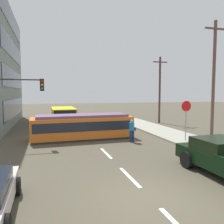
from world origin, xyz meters
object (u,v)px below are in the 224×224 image
(pedestrian_crossing, at_px, (132,129))
(city_bus, at_px, (63,115))
(utility_pole_mid, at_px, (160,89))
(traffic_light_mast, at_px, (17,97))
(streetcar_tram, at_px, (82,126))
(utility_pole_near, at_px, (214,79))
(stop_sign, at_px, (186,112))

(pedestrian_crossing, bearing_deg, city_bus, 110.61)
(pedestrian_crossing, xyz_separation_m, utility_pole_mid, (6.97, 9.11, 3.12))
(pedestrian_crossing, bearing_deg, traffic_light_mast, 171.06)
(streetcar_tram, bearing_deg, utility_pole_near, -17.35)
(city_bus, relative_size, traffic_light_mast, 1.18)
(utility_pole_mid, bearing_deg, pedestrian_crossing, -127.43)
(streetcar_tram, bearing_deg, traffic_light_mast, -167.01)
(streetcar_tram, height_order, stop_sign, stop_sign)
(city_bus, height_order, pedestrian_crossing, city_bus)
(city_bus, distance_m, utility_pole_mid, 11.62)
(city_bus, distance_m, utility_pole_near, 16.05)
(stop_sign, bearing_deg, utility_pole_near, 9.35)
(streetcar_tram, relative_size, utility_pole_mid, 1.00)
(streetcar_tram, bearing_deg, pedestrian_crossing, -34.79)
(stop_sign, bearing_deg, traffic_light_mast, 168.34)
(streetcar_tram, bearing_deg, city_bus, 95.49)
(pedestrian_crossing, distance_m, utility_pole_near, 7.38)
(city_bus, relative_size, utility_pole_near, 0.62)
(traffic_light_mast, bearing_deg, utility_pole_near, -7.86)
(streetcar_tram, xyz_separation_m, traffic_light_mast, (-4.54, -1.05, 2.34))
(city_bus, height_order, traffic_light_mast, traffic_light_mast)
(traffic_light_mast, bearing_deg, utility_pole_mid, 28.03)
(streetcar_tram, distance_m, stop_sign, 7.88)
(city_bus, height_order, utility_pole_near, utility_pole_near)
(utility_pole_near, relative_size, utility_pole_mid, 1.16)
(stop_sign, distance_m, utility_pole_mid, 10.92)
(utility_pole_mid, bearing_deg, traffic_light_mast, -151.97)
(pedestrian_crossing, height_order, utility_pole_near, utility_pole_near)
(utility_pole_mid, bearing_deg, city_bus, 170.64)
(streetcar_tram, height_order, utility_pole_near, utility_pole_near)
(stop_sign, bearing_deg, city_bus, 122.94)
(stop_sign, distance_m, traffic_light_mast, 11.84)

